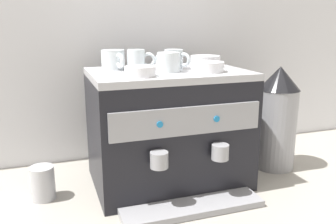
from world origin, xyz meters
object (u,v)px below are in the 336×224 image
(espresso_machine, at_px, (168,128))
(ceramic_bowl_1, at_px, (208,67))
(ceramic_bowl_2, at_px, (140,72))
(milk_pitcher, at_px, (43,183))
(ceramic_cup_2, at_px, (114,60))
(ceramic_cup_0, at_px, (137,60))
(coffee_grinder, at_px, (277,118))
(ceramic_cup_1, at_px, (168,62))
(ceramic_cup_3, at_px, (175,59))
(ceramic_bowl_0, at_px, (205,62))

(espresso_machine, height_order, ceramic_bowl_1, ceramic_bowl_1)
(ceramic_bowl_2, relative_size, milk_pitcher, 0.84)
(espresso_machine, distance_m, ceramic_cup_2, 0.32)
(ceramic_cup_2, bearing_deg, milk_pitcher, -160.71)
(ceramic_cup_0, xyz_separation_m, ceramic_cup_2, (-0.07, 0.05, -0.00))
(coffee_grinder, bearing_deg, espresso_machine, 178.33)
(ceramic_bowl_2, bearing_deg, ceramic_cup_1, 31.21)
(espresso_machine, bearing_deg, ceramic_cup_0, 153.59)
(ceramic_bowl_1, bearing_deg, ceramic_cup_3, 126.84)
(espresso_machine, distance_m, ceramic_cup_0, 0.27)
(ceramic_cup_1, distance_m, ceramic_cup_3, 0.08)
(ceramic_cup_3, height_order, ceramic_bowl_2, ceramic_cup_3)
(ceramic_cup_3, bearing_deg, ceramic_bowl_1, -53.16)
(ceramic_bowl_2, bearing_deg, ceramic_bowl_0, 26.62)
(ceramic_bowl_2, xyz_separation_m, milk_pitcher, (-0.32, 0.10, -0.38))
(ceramic_cup_1, distance_m, milk_pitcher, 0.59)
(ceramic_cup_0, relative_size, ceramic_cup_3, 1.03)
(espresso_machine, xyz_separation_m, ceramic_cup_0, (-0.10, 0.05, 0.25))
(ceramic_cup_0, bearing_deg, ceramic_cup_3, -4.88)
(ceramic_cup_2, xyz_separation_m, coffee_grinder, (0.63, -0.11, -0.24))
(ceramic_cup_0, bearing_deg, espresso_machine, -26.41)
(espresso_machine, relative_size, milk_pitcher, 4.70)
(ceramic_bowl_0, bearing_deg, ceramic_bowl_1, -110.78)
(ceramic_bowl_1, height_order, ceramic_bowl_2, ceramic_bowl_1)
(ceramic_cup_2, xyz_separation_m, milk_pitcher, (-0.27, -0.10, -0.39))
(ceramic_cup_3, relative_size, ceramic_bowl_1, 0.87)
(espresso_machine, bearing_deg, ceramic_cup_3, 45.81)
(ceramic_cup_1, bearing_deg, ceramic_bowl_2, -148.79)
(milk_pitcher, bearing_deg, ceramic_bowl_0, 4.41)
(ceramic_cup_3, bearing_deg, ceramic_bowl_0, 4.74)
(ceramic_cup_1, xyz_separation_m, ceramic_bowl_1, (0.13, -0.04, -0.02))
(ceramic_bowl_0, xyz_separation_m, ceramic_bowl_1, (-0.05, -0.12, -0.00))
(ceramic_bowl_0, relative_size, coffee_grinder, 0.27)
(ceramic_cup_0, relative_size, ceramic_cup_1, 0.89)
(espresso_machine, xyz_separation_m, ceramic_cup_2, (-0.17, 0.10, 0.25))
(espresso_machine, relative_size, ceramic_cup_1, 4.88)
(ceramic_cup_3, distance_m, ceramic_bowl_0, 0.13)
(ceramic_cup_0, bearing_deg, ceramic_bowl_1, -28.95)
(coffee_grinder, bearing_deg, ceramic_bowl_2, -171.79)
(milk_pitcher, bearing_deg, espresso_machine, -0.14)
(ceramic_cup_0, relative_size, milk_pitcher, 0.85)
(ceramic_cup_0, distance_m, ceramic_cup_3, 0.14)
(ceramic_cup_3, relative_size, milk_pitcher, 0.83)
(ceramic_bowl_0, distance_m, milk_pitcher, 0.72)
(espresso_machine, bearing_deg, milk_pitcher, 179.86)
(ceramic_bowl_2, distance_m, coffee_grinder, 0.63)
(ceramic_bowl_0, bearing_deg, espresso_machine, -163.55)
(ceramic_bowl_1, bearing_deg, milk_pitcher, 172.75)
(ceramic_bowl_1, bearing_deg, ceramic_cup_2, 150.18)
(espresso_machine, relative_size, coffee_grinder, 1.30)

